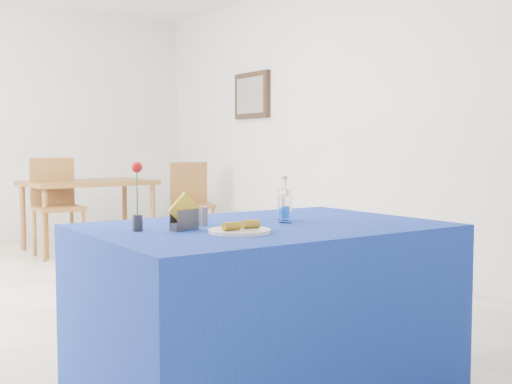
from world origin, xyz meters
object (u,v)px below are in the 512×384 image
Objects in this scene: oak_table at (88,187)px; chair_bg_right at (191,198)px; chair_bg_left at (56,199)px; blue_table at (264,305)px; plate at (240,231)px; water_bottle at (284,205)px.

chair_bg_right is at bearing -23.22° from oak_table.
chair_bg_right reaches higher than oak_table.
chair_bg_left is 1.48m from chair_bg_right.
blue_table is 1.69× the size of chair_bg_right.
chair_bg_right is at bearing 63.99° from plate.
blue_table is at bearing -92.62° from chair_bg_left.
blue_table is 0.50m from water_bottle.
chair_bg_right reaches higher than blue_table.
chair_bg_left is (0.11, 4.04, -0.25)m from water_bottle.
plate is at bearing -101.03° from chair_bg_right.
blue_table reaches higher than oak_table.
plate is 0.19× the size of oak_table.
oak_table is at bearing 77.86° from plate.
water_bottle is at bearing 28.23° from blue_table.
water_bottle is 0.21× the size of chair_bg_left.
oak_table is at bearing 80.51° from blue_table.
blue_table is 4.47m from oak_table.
water_bottle is 4.17m from chair_bg_right.
chair_bg_right is (1.03, -0.44, -0.13)m from oak_table.
plate is at bearing -102.14° from oak_table.
plate is 0.53m from water_bottle.
plate is 4.36m from chair_bg_left.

